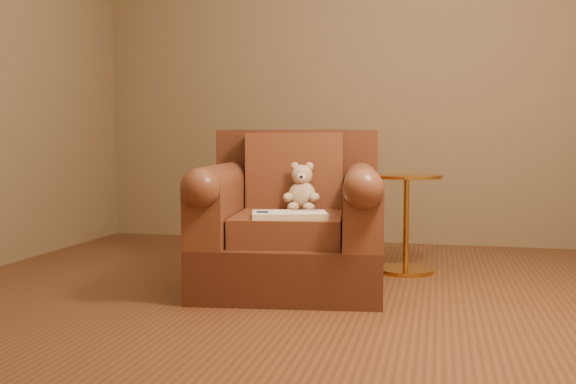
# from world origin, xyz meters

# --- Properties ---
(floor) EXTENTS (4.00, 4.00, 0.00)m
(floor) POSITION_xyz_m (0.00, 0.00, 0.00)
(floor) COLOR brown
(floor) RESTS_ON ground
(armchair) EXTENTS (1.11, 1.07, 0.90)m
(armchair) POSITION_xyz_m (0.01, 0.28, 0.35)
(armchair) COLOR #4A2718
(armchair) RESTS_ON floor
(teddy_bear) EXTENTS (0.21, 0.23, 0.28)m
(teddy_bear) POSITION_xyz_m (0.05, 0.37, 0.54)
(teddy_bear) COLOR tan
(teddy_bear) RESTS_ON armchair
(guidebook) EXTENTS (0.44, 0.34, 0.03)m
(guidebook) POSITION_xyz_m (0.07, 0.01, 0.44)
(guidebook) COLOR beige
(guidebook) RESTS_ON armchair
(side_table) EXTENTS (0.44, 0.44, 0.62)m
(side_table) POSITION_xyz_m (0.63, 0.83, 0.33)
(side_table) COLOR gold
(side_table) RESTS_ON floor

